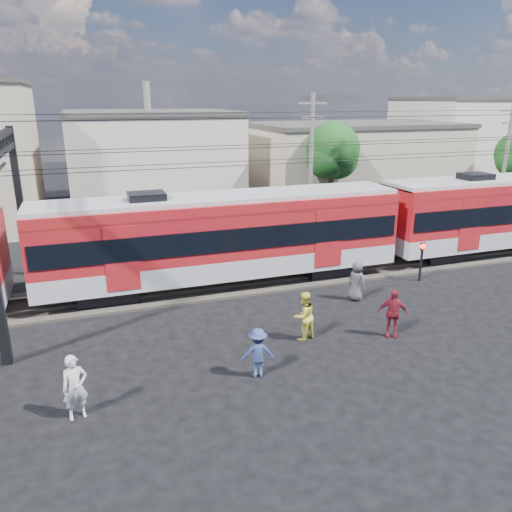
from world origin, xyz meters
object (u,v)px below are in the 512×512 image
object	(u,v)px
commuter_train	(227,234)
pedestrian_c	(258,353)
pedestrian_a	(75,387)
crossing_signal	(422,254)

from	to	relation	value
commuter_train	pedestrian_c	bearing A→B (deg)	-99.54
pedestrian_a	crossing_signal	xyz separation A→B (m)	(15.17, 5.81, 0.38)
crossing_signal	pedestrian_a	bearing A→B (deg)	-159.04
commuter_train	crossing_signal	bearing A→B (deg)	-15.81
pedestrian_c	crossing_signal	bearing A→B (deg)	-141.52
commuter_train	pedestrian_c	distance (m)	8.15
commuter_train	pedestrian_a	size ratio (longest dim) A/B	27.71
pedestrian_a	pedestrian_c	world-z (taller)	pedestrian_a
pedestrian_c	commuter_train	bearing A→B (deg)	-89.76
commuter_train	crossing_signal	xyz separation A→B (m)	(8.61, -2.44, -1.11)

